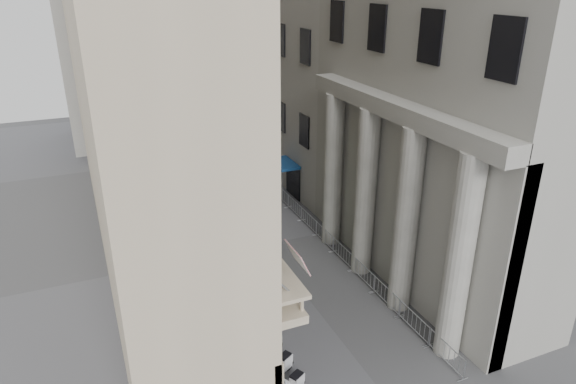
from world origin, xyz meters
name	(u,v)px	position (x,y,z in m)	size (l,w,h in m)	color
iron_fence	(207,266)	(-4.30, 18.00, 0.00)	(0.30, 28.00, 1.40)	black
blue_awning	(284,197)	(4.15, 26.00, 0.00)	(1.60, 3.00, 3.00)	navy
scooter_2	(281,376)	(-3.66, 7.50, 0.00)	(0.56, 1.40, 1.50)	white
scooter_3	(270,358)	(-3.66, 8.80, 0.00)	(0.56, 1.40, 1.50)	white
scooter_4	(261,341)	(-3.66, 10.09, 0.00)	(0.56, 1.40, 1.50)	white
scooter_5	(252,326)	(-3.66, 11.39, 0.00)	(0.56, 1.40, 1.50)	white
scooter_6	(244,312)	(-3.66, 12.69, 0.00)	(0.56, 1.40, 1.50)	white
scooter_7	(237,299)	(-3.66, 13.98, 0.00)	(0.56, 1.40, 1.50)	white
scooter_8	(230,287)	(-3.66, 15.28, 0.00)	(0.56, 1.40, 1.50)	white
scooter_9	(224,275)	(-3.66, 16.57, 0.00)	(0.56, 1.40, 1.50)	white
scooter_10	(218,265)	(-3.66, 17.87, 0.00)	(0.56, 1.40, 1.50)	white
scooter_11	(212,255)	(-3.66, 19.16, 0.00)	(0.56, 1.40, 1.50)	white
scooter_12	(207,246)	(-3.66, 20.46, 0.00)	(0.56, 1.40, 1.50)	white
scooter_13	(202,238)	(-3.66, 21.75, 0.00)	(0.56, 1.40, 1.50)	white
barrier_0	(445,363)	(3.70, 5.34, 0.00)	(0.60, 2.40, 1.10)	#ADAFB5
barrier_1	(413,331)	(3.70, 7.84, 0.00)	(0.60, 2.40, 1.10)	#ADAFB5
barrier_2	(386,304)	(3.70, 10.34, 0.00)	(0.60, 2.40, 1.10)	#ADAFB5
barrier_3	(362,281)	(3.70, 12.84, 0.00)	(0.60, 2.40, 1.10)	#ADAFB5
barrier_4	(342,261)	(3.70, 15.34, 0.00)	(0.60, 2.40, 1.10)	#ADAFB5
barrier_5	(324,243)	(3.70, 17.84, 0.00)	(0.60, 2.40, 1.10)	#ADAFB5
barrier_6	(309,227)	(3.70, 20.34, 0.00)	(0.60, 2.40, 1.10)	#ADAFB5
barrier_7	(295,214)	(3.70, 22.84, 0.00)	(0.60, 2.40, 1.10)	#ADAFB5
barrier_8	(282,201)	(3.70, 25.34, 0.00)	(0.60, 2.40, 1.10)	#ADAFB5
barrier_9	(271,190)	(3.70, 27.84, 0.00)	(0.60, 2.40, 1.10)	#ADAFB5
security_tent	(192,169)	(-2.93, 27.09, 3.06)	(4.51, 4.51, 3.67)	white
street_lamp	(203,140)	(-2.11, 26.22, 5.54)	(2.93, 0.92, 9.19)	gray
info_kiosk	(219,263)	(-3.94, 16.48, 0.96)	(0.40, 0.92, 1.89)	black
pedestrian_a	(249,191)	(1.31, 26.31, 0.89)	(0.65, 0.43, 1.78)	#0C1732
pedestrian_b	(250,169)	(3.00, 31.16, 0.86)	(0.84, 0.65, 1.72)	black
pedestrian_c	(197,176)	(-1.76, 30.78, 1.01)	(0.99, 0.64, 2.03)	black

